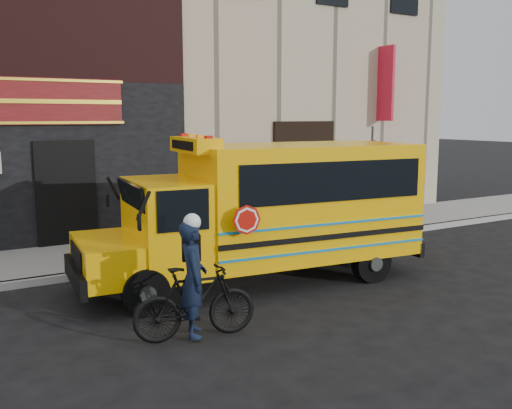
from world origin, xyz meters
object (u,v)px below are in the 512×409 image
Objects in this scene: sign_pole at (371,175)px; cyclist at (193,282)px; bicycle at (195,302)px; school_bus at (272,207)px.

cyclist is at bearing -149.06° from sign_pole.
cyclist is (-0.02, 0.03, 0.31)m from bicycle.
bicycle is at bearing -134.05° from cyclist.
sign_pole is 1.74× the size of cyclist.
sign_pole is at bearing -48.43° from bicycle.
school_bus is 3.44m from bicycle.
bicycle is 1.07× the size of cyclist.
cyclist is (-2.63, -2.00, -0.64)m from school_bus.
sign_pole is 8.73m from cyclist.
cyclist is (-7.46, -4.47, -0.80)m from sign_pole.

